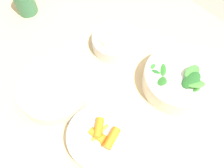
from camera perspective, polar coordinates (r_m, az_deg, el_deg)
ground_plane at (r=1.43m, az=-1.24°, el=-11.09°), size 10.00×10.00×0.00m
dining_table at (r=0.87m, az=-2.00°, el=0.55°), size 0.98×0.79×0.74m
bowl_carrots at (r=0.63m, az=-2.64°, el=-12.05°), size 0.16×0.16×0.07m
bowl_greens at (r=0.70m, az=14.88°, el=1.10°), size 0.20×0.19×0.09m
bowl_beans_hotdog at (r=0.70m, az=-13.14°, el=-1.18°), size 0.19×0.19×0.05m
bowl_cookies at (r=0.77m, az=0.42°, el=9.79°), size 0.13×0.13×0.05m
cup at (r=0.89m, az=-19.45°, el=17.60°), size 0.07×0.07×0.10m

